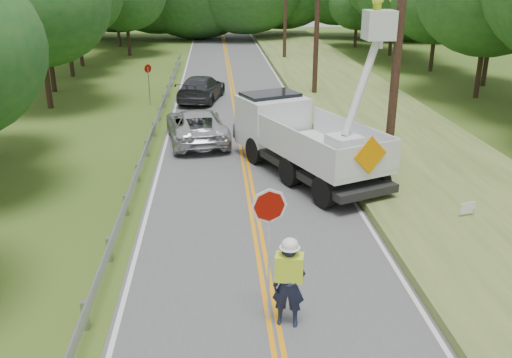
{
  "coord_description": "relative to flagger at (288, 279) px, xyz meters",
  "views": [
    {
      "loc": [
        -1.16,
        -9.26,
        7.32
      ],
      "look_at": [
        0.0,
        6.0,
        1.5
      ],
      "focal_mm": 38.35,
      "sensor_mm": 36.0,
      "label": 1
    }
  ],
  "objects": [
    {
      "name": "suv_darkgrey",
      "position": [
        -2.28,
        22.67,
        -0.38
      ],
      "size": [
        3.19,
        5.49,
        1.49
      ],
      "primitive_type": "imported",
      "rotation": [
        0.0,
        0.0,
        2.92
      ],
      "color": "#313438",
      "rests_on": "road"
    },
    {
      "name": "road",
      "position": [
        -0.31,
        13.15,
        -1.14
      ],
      "size": [
        7.2,
        96.0,
        0.03
      ],
      "color": "#4F4F52",
      "rests_on": "ground"
    },
    {
      "name": "bucket_truck",
      "position": [
        1.69,
        10.15,
        0.49
      ],
      "size": [
        5.2,
        7.96,
        7.33
      ],
      "color": "black",
      "rests_on": "road"
    },
    {
      "name": "stop_sign_permanent",
      "position": [
        -5.27,
        21.76,
        0.41
      ],
      "size": [
        0.38,
        0.37,
        2.37
      ],
      "color": "#94979B",
      "rests_on": "ground"
    },
    {
      "name": "tall_grass_verge",
      "position": [
        6.79,
        13.15,
        -1.0
      ],
      "size": [
        7.0,
        96.0,
        0.3
      ],
      "primitive_type": "cube",
      "color": "#4A652D",
      "rests_on": "ground"
    },
    {
      "name": "suv_silver",
      "position": [
        -2.35,
        14.14,
        -0.38
      ],
      "size": [
        3.22,
        5.66,
        1.49
      ],
      "primitive_type": "imported",
      "rotation": [
        0.0,
        0.0,
        3.29
      ],
      "color": "silver",
      "rests_on": "road"
    },
    {
      "name": "treeline_left",
      "position": [
        -10.96,
        29.18,
        4.26
      ],
      "size": [
        10.63,
        55.83,
        10.04
      ],
      "color": "#332319",
      "rests_on": "ground"
    },
    {
      "name": "ground",
      "position": [
        -0.31,
        -0.85,
        -1.15
      ],
      "size": [
        140.0,
        140.0,
        0.0
      ],
      "primitive_type": "plane",
      "color": "#345017",
      "rests_on": "ground"
    },
    {
      "name": "utility_poles",
      "position": [
        4.69,
        16.17,
        4.12
      ],
      "size": [
        1.6,
        43.3,
        10.0
      ],
      "color": "black",
      "rests_on": "ground"
    },
    {
      "name": "yard_sign",
      "position": [
        6.15,
        4.63,
        -0.61
      ],
      "size": [
        0.5,
        0.18,
        0.75
      ],
      "color": "white",
      "rests_on": "ground"
    },
    {
      "name": "guardrail",
      "position": [
        -4.33,
        14.06,
        -0.6
      ],
      "size": [
        0.18,
        48.0,
        0.77
      ],
      "color": "#94979B",
      "rests_on": "ground"
    },
    {
      "name": "flagger",
      "position": [
        0.0,
        0.0,
        0.0
      ],
      "size": [
        1.21,
        0.61,
        3.18
      ],
      "color": "#191E33",
      "rests_on": "road"
    }
  ]
}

